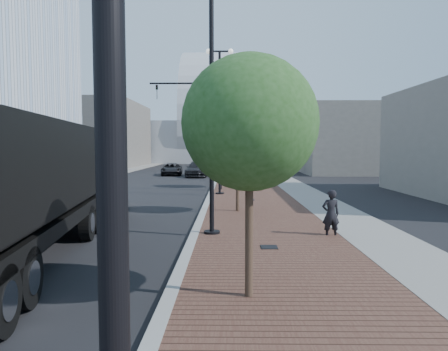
{
  "coord_description": "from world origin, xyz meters",
  "views": [
    {
      "loc": [
        1.2,
        -4.06,
        3.12
      ],
      "look_at": [
        1.0,
        12.0,
        2.0
      ],
      "focal_mm": 32.74,
      "sensor_mm": 36.0,
      "label": 1
    }
  ],
  "objects_px": {
    "white_sedan": "(112,196)",
    "pedestrian": "(331,214)",
    "dump_truck": "(55,192)",
    "dark_car_mid": "(172,169)"
  },
  "relations": [
    {
      "from": "white_sedan",
      "to": "pedestrian",
      "type": "height_order",
      "value": "pedestrian"
    },
    {
      "from": "dump_truck",
      "to": "white_sedan",
      "type": "relative_size",
      "value": 3.44
    },
    {
      "from": "dark_car_mid",
      "to": "dump_truck",
      "type": "bearing_deg",
      "value": -93.94
    },
    {
      "from": "white_sedan",
      "to": "dump_truck",
      "type": "bearing_deg",
      "value": -105.66
    },
    {
      "from": "white_sedan",
      "to": "dark_car_mid",
      "type": "bearing_deg",
      "value": 75.9
    },
    {
      "from": "dump_truck",
      "to": "pedestrian",
      "type": "bearing_deg",
      "value": -7.33
    },
    {
      "from": "pedestrian",
      "to": "white_sedan",
      "type": "bearing_deg",
      "value": -41.23
    },
    {
      "from": "dump_truck",
      "to": "dark_car_mid",
      "type": "height_order",
      "value": "dump_truck"
    },
    {
      "from": "dump_truck",
      "to": "white_sedan",
      "type": "xyz_separation_m",
      "value": [
        0.05,
        6.64,
        -0.91
      ]
    },
    {
      "from": "white_sedan",
      "to": "pedestrian",
      "type": "xyz_separation_m",
      "value": [
        9.36,
        -6.55,
        0.17
      ]
    }
  ]
}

